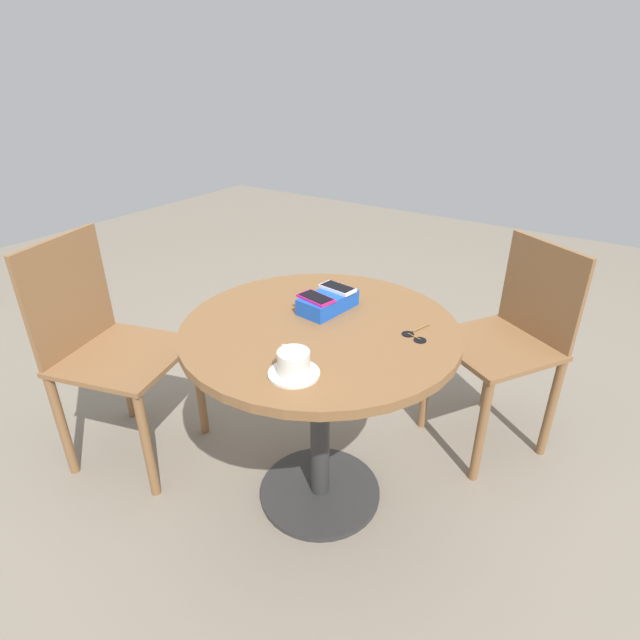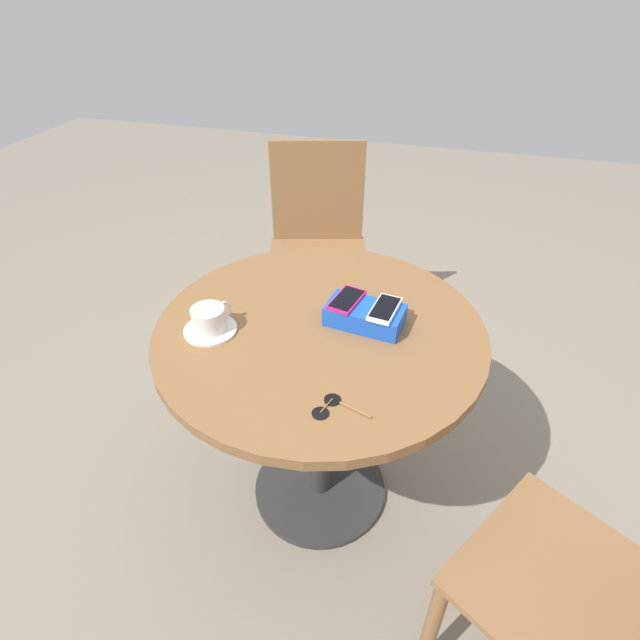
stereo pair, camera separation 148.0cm
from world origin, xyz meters
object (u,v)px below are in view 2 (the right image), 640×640
at_px(round_table, 320,366).
at_px(chair_far_side, 318,250).
at_px(saucer, 210,330).
at_px(chair_near_window, 596,612).
at_px(phone_box, 365,315).
at_px(phone_white, 385,309).
at_px(coffee_cup, 209,318).
at_px(sunglasses, 330,407).
at_px(phone_magenta, 347,300).

height_order(round_table, chair_far_side, chair_far_side).
bearing_deg(saucer, chair_near_window, 160.79).
xyz_separation_m(phone_box, saucer, (0.39, 0.14, -0.02)).
bearing_deg(phone_white, coffee_cup, 17.15).
xyz_separation_m(sunglasses, chair_far_side, (0.34, -1.11, -0.24)).
distance_m(sunglasses, chair_far_side, 1.19).
height_order(phone_box, chair_far_side, chair_far_side).
xyz_separation_m(phone_white, saucer, (0.44, 0.14, -0.06)).
distance_m(sunglasses, chair_near_window, 0.67).
relative_size(phone_box, chair_far_side, 0.23).
bearing_deg(phone_box, phone_white, 174.19).
height_order(phone_box, chair_near_window, chair_near_window).
bearing_deg(phone_white, phone_magenta, -9.29).
bearing_deg(chair_far_side, phone_white, 117.18).
bearing_deg(sunglasses, round_table, -70.14).
xyz_separation_m(phone_box, chair_far_side, (0.35, -0.78, -0.27)).
relative_size(phone_magenta, chair_far_side, 0.15).
bearing_deg(phone_box, round_table, 21.13).
distance_m(phone_box, chair_far_side, 0.90).
bearing_deg(phone_magenta, round_table, 43.32).
bearing_deg(phone_magenta, phone_white, 170.71).
distance_m(phone_white, chair_near_window, 0.79).
height_order(round_table, phone_box, phone_box).
distance_m(phone_box, sunglasses, 0.33).
distance_m(phone_magenta, chair_far_side, 0.88).
xyz_separation_m(saucer, chair_far_side, (-0.03, -0.93, -0.24)).
relative_size(phone_white, sunglasses, 1.00).
relative_size(saucer, sunglasses, 1.08).
bearing_deg(phone_white, saucer, 17.38).
distance_m(round_table, sunglasses, 0.33).
bearing_deg(round_table, sunglasses, 109.86).
xyz_separation_m(round_table, coffee_cup, (0.27, 0.10, 0.19)).
bearing_deg(coffee_cup, phone_white, -162.85).
distance_m(phone_magenta, saucer, 0.37).
relative_size(saucer, coffee_cup, 1.22).
bearing_deg(saucer, coffee_cup, -115.77).
relative_size(sunglasses, chair_far_side, 0.14).
relative_size(phone_box, phone_white, 1.66).
distance_m(phone_magenta, coffee_cup, 0.37).
bearing_deg(round_table, chair_far_side, -73.79).
distance_m(round_table, chair_near_window, 0.84).
bearing_deg(saucer, phone_magenta, -155.07).
relative_size(saucer, chair_near_window, 0.16).
bearing_deg(phone_white, sunglasses, 78.79).
xyz_separation_m(phone_box, coffee_cup, (0.39, 0.14, 0.01)).
relative_size(round_table, phone_magenta, 6.68).
xyz_separation_m(phone_box, sunglasses, (0.01, 0.32, -0.03)).
bearing_deg(phone_magenta, chair_near_window, 142.41).
height_order(round_table, coffee_cup, coffee_cup).
distance_m(phone_box, chair_near_window, 0.81).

